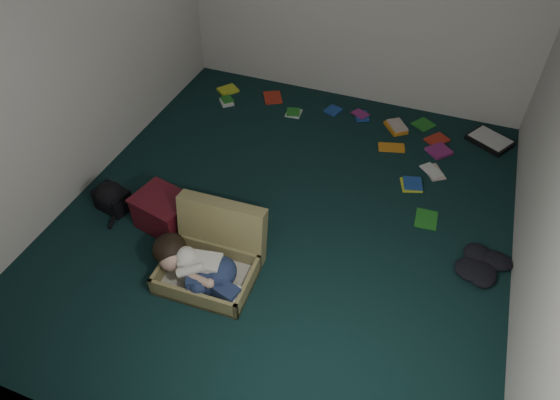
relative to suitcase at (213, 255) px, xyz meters
The scene contains 10 objects.
floor 0.87m from the suitcase, 65.72° to the left, with size 4.50×4.50×0.00m, color black.
wall_front 1.89m from the suitcase, 76.63° to the right, with size 4.50×4.50×0.00m, color silver.
wall_left 2.15m from the suitcase, 154.80° to the left, with size 4.50×4.50×0.00m, color silver.
suitcase is the anchor object (origin of this frame).
person 0.20m from the suitcase, 103.30° to the right, with size 0.82×0.39×0.34m.
maroon_bin 0.70m from the suitcase, 155.38° to the left, with size 0.56×0.48×0.34m.
backpack 1.25m from the suitcase, 165.54° to the left, with size 0.39×0.31×0.23m, color black, non-canonical shape.
clothing_pile 2.20m from the suitcase, 20.96° to the left, with size 0.42×0.34×0.13m, color black, non-canonical shape.
paper_tray 3.35m from the suitcase, 52.29° to the left, with size 0.54×0.50×0.06m.
book_scatter 2.40m from the suitcase, 74.21° to the left, with size 2.91×1.74×0.02m.
Camera 1 is at (1.11, -3.08, 3.33)m, focal length 32.00 mm.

